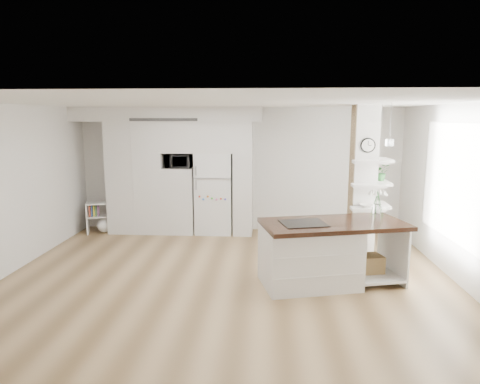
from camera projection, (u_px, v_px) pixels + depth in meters
The scene contains 14 objects.
floor at pixel (227, 278), 6.71m from camera, with size 7.00×6.00×0.01m, color tan.
room at pixel (227, 160), 6.39m from camera, with size 7.04×6.04×2.72m.
cabinet_wall at pixel (171, 164), 9.16m from camera, with size 4.00×0.71×2.70m.
refrigerator at pixel (214, 193), 9.23m from camera, with size 0.78×0.69×1.75m.
column at pixel (369, 183), 7.44m from camera, with size 0.69×0.90×2.70m.
window at pixel (455, 183), 6.53m from camera, with size 2.40×2.40×0.00m, color white.
pendant_light at pixel (341, 142), 6.39m from camera, with size 0.12×0.12×0.10m, color white.
kitchen_island at pixel (317, 252), 6.38m from camera, with size 2.29×1.49×1.52m.
bookshelf at pixel (102, 219), 9.31m from camera, with size 0.64×0.48×0.67m.
floor_plant_a at pixel (343, 249), 7.44m from camera, with size 0.24×0.19×0.43m, color #2B6D2F.
floor_plant_b at pixel (391, 234), 8.23m from camera, with size 0.29×0.29×0.52m, color #2B6D2F.
microwave at pixel (179, 161), 9.10m from camera, with size 0.54×0.37×0.30m, color #2D2D2D.
shelf_plant at pixel (381, 172), 7.56m from camera, with size 0.27×0.23×0.30m, color #2B6D2F.
decor_bowl at pixel (366, 206), 7.28m from camera, with size 0.22×0.22×0.05m, color white.
Camera 1 is at (0.60, -6.35, 2.48)m, focal length 32.00 mm.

